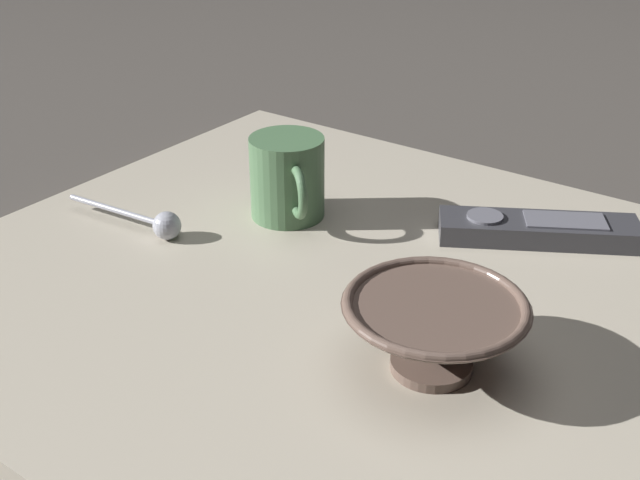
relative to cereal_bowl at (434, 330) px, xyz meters
name	(u,v)px	position (x,y,z in m)	size (l,w,h in m)	color
ground_plane	(314,302)	(-0.07, -0.16, -0.07)	(6.00, 6.00, 0.00)	#47423D
table	(314,286)	(-0.07, -0.16, -0.05)	(0.63, 0.65, 0.03)	#B7AD99
cereal_bowl	(434,330)	(0.00, 0.00, 0.00)	(0.14, 0.14, 0.06)	brown
coffee_mug	(288,178)	(-0.14, -0.24, 0.01)	(0.08, 0.09, 0.08)	#4C724C
teaspoon	(158,223)	(-0.03, -0.32, -0.02)	(0.03, 0.14, 0.03)	#A3A5B2
tv_remote_near	(538,229)	(-0.24, -0.02, -0.02)	(0.14, 0.19, 0.02)	#38383D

